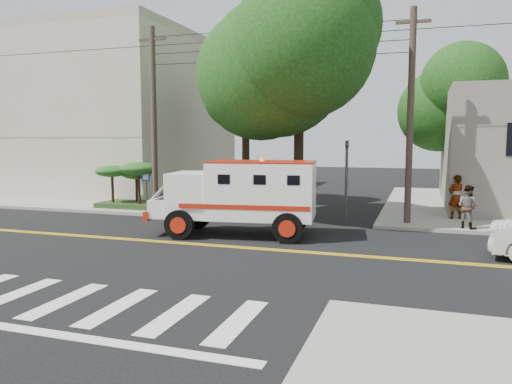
% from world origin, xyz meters
% --- Properties ---
extents(ground, '(100.00, 100.00, 0.00)m').
position_xyz_m(ground, '(0.00, 0.00, 0.00)').
color(ground, black).
rests_on(ground, ground).
extents(sidewalk_nw, '(17.00, 17.00, 0.15)m').
position_xyz_m(sidewalk_nw, '(-13.50, 13.50, 0.07)').
color(sidewalk_nw, gray).
rests_on(sidewalk_nw, ground).
extents(building_left, '(16.00, 14.00, 10.00)m').
position_xyz_m(building_left, '(-15.50, 15.00, 5.15)').
color(building_left, '#B8B297').
rests_on(building_left, sidewalk_nw).
extents(utility_pole_left, '(0.28, 0.28, 9.00)m').
position_xyz_m(utility_pole_left, '(-5.60, 6.00, 4.50)').
color(utility_pole_left, '#382D23').
rests_on(utility_pole_left, ground).
extents(utility_pole_right, '(0.28, 0.28, 9.00)m').
position_xyz_m(utility_pole_right, '(6.30, 6.20, 4.50)').
color(utility_pole_right, '#382D23').
rests_on(utility_pole_right, ground).
extents(tree_main, '(6.08, 5.70, 9.85)m').
position_xyz_m(tree_main, '(1.94, 6.21, 7.20)').
color(tree_main, black).
rests_on(tree_main, ground).
extents(tree_left, '(4.48, 4.20, 7.70)m').
position_xyz_m(tree_left, '(-2.68, 11.79, 5.73)').
color(tree_left, black).
rests_on(tree_left, ground).
extents(tree_right, '(4.80, 4.50, 8.20)m').
position_xyz_m(tree_right, '(8.84, 15.77, 6.09)').
color(tree_right, black).
rests_on(tree_right, ground).
extents(traffic_signal, '(0.15, 0.18, 3.60)m').
position_xyz_m(traffic_signal, '(3.80, 5.60, 2.23)').
color(traffic_signal, '#3F3F42').
rests_on(traffic_signal, ground).
extents(accessibility_sign, '(0.45, 0.10, 2.02)m').
position_xyz_m(accessibility_sign, '(-6.20, 6.17, 1.37)').
color(accessibility_sign, '#3F3F42').
rests_on(accessibility_sign, ground).
extents(palm_planter, '(3.52, 2.63, 2.36)m').
position_xyz_m(palm_planter, '(-7.44, 6.62, 1.65)').
color(palm_planter, '#1E3314').
rests_on(palm_planter, sidewalk_nw).
extents(armored_truck, '(6.51, 3.23, 2.84)m').
position_xyz_m(armored_truck, '(0.36, 2.00, 1.62)').
color(armored_truck, white).
rests_on(armored_truck, ground).
extents(pedestrian_a, '(0.83, 0.70, 1.94)m').
position_xyz_m(pedestrian_a, '(8.30, 7.95, 1.12)').
color(pedestrian_a, gray).
rests_on(pedestrian_a, sidewalk_ne).
extents(pedestrian_b, '(1.06, 1.03, 1.72)m').
position_xyz_m(pedestrian_b, '(8.58, 5.50, 1.01)').
color(pedestrian_b, gray).
rests_on(pedestrian_b, sidewalk_ne).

